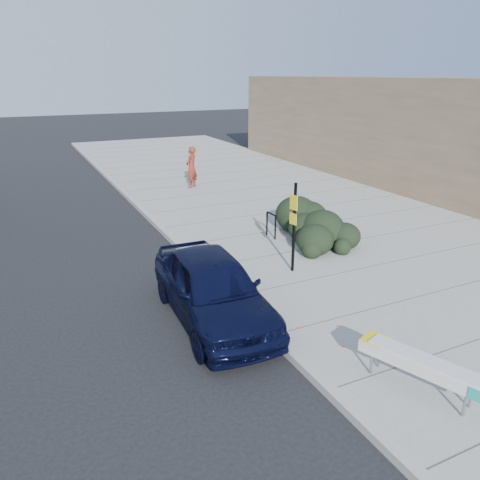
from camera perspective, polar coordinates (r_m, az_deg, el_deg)
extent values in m
plane|color=black|center=(11.65, -0.71, -7.52)|extent=(120.00, 120.00, 0.00)
cube|color=gray|center=(18.28, 8.55, 2.75)|extent=(11.20, 50.00, 0.15)
cube|color=#9E9E99|center=(15.93, -8.39, 0.24)|extent=(0.22, 50.00, 0.17)
cylinder|color=gray|center=(8.63, 25.68, -17.72)|extent=(0.05, 0.05, 0.41)
cylinder|color=gray|center=(8.85, 26.31, -16.78)|extent=(0.05, 0.05, 0.41)
cylinder|color=gray|center=(9.08, 15.71, -14.32)|extent=(0.05, 0.05, 0.41)
cylinder|color=gray|center=(9.30, 16.58, -13.54)|extent=(0.05, 0.05, 0.41)
cylinder|color=gray|center=(8.72, 20.66, -15.10)|extent=(0.60, 1.54, 0.04)
cylinder|color=gray|center=(8.95, 21.43, -14.25)|extent=(0.60, 1.54, 0.04)
cube|color=#B2B2B2|center=(8.76, 21.17, -13.89)|extent=(1.15, 2.16, 0.22)
cube|color=yellow|center=(8.97, 16.24, -11.53)|extent=(0.56, 0.55, 0.02)
cube|color=teal|center=(8.37, 26.88, -16.50)|extent=(0.13, 0.25, 0.20)
cylinder|color=black|center=(15.36, 4.32, 1.51)|extent=(0.05, 0.05, 0.81)
cylinder|color=black|center=(15.78, 3.30, 2.03)|extent=(0.05, 0.05, 0.81)
cylinder|color=black|center=(15.45, 3.84, 3.20)|extent=(0.08, 0.52, 0.05)
cube|color=black|center=(12.66, 6.60, 1.45)|extent=(0.07, 0.07, 2.49)
cube|color=yellow|center=(12.43, 6.56, 4.55)|extent=(0.06, 0.29, 0.40)
cube|color=yellow|center=(12.55, 6.48, 2.57)|extent=(0.06, 0.27, 0.31)
ellipsoid|color=black|center=(15.53, 8.14, 2.60)|extent=(1.79, 3.57, 1.34)
imported|color=black|center=(10.54, -3.36, -5.85)|extent=(2.06, 4.69, 1.57)
imported|color=maroon|center=(22.55, -5.93, 8.81)|extent=(0.84, 0.82, 1.95)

